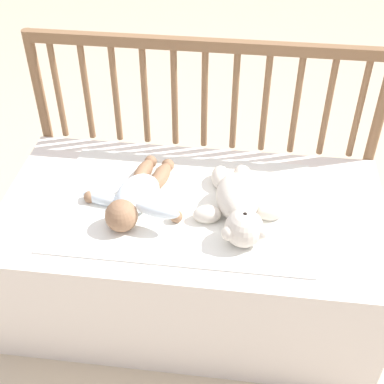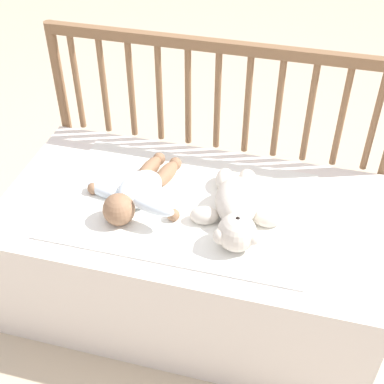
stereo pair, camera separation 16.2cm
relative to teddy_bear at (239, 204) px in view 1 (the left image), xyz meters
The scene contains 6 objects.
ground_plane 0.50m from the teddy_bear, 169.33° to the left, with size 12.00×12.00×0.00m, color #C6B293.
crib_mattress 0.30m from the teddy_bear, 169.33° to the left, with size 1.20×0.64×0.43m.
crib_rail 0.41m from the teddy_bear, 111.37° to the left, with size 1.20×0.04×0.83m.
blanket 0.18m from the teddy_bear, behind, with size 0.79×0.51×0.01m.
teddy_bear is the anchor object (origin of this frame).
baby 0.32m from the teddy_bear, behind, with size 0.33×0.38×0.10m.
Camera 1 is at (0.15, -1.23, 1.54)m, focal length 50.00 mm.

